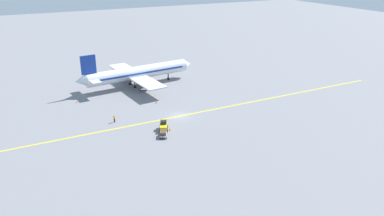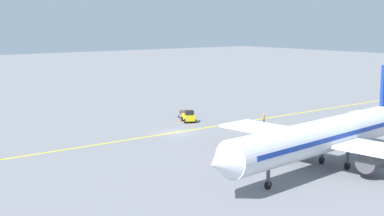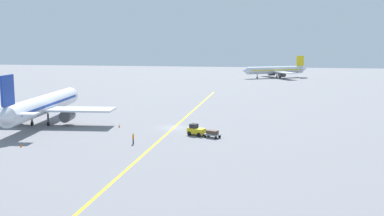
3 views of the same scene
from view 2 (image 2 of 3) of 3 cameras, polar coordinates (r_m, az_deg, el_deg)
name	(u,v)px [view 2 (image 2 of 3)]	position (r m, az deg, el deg)	size (l,w,h in m)	color
ground_plane	(177,132)	(77.05, -1.65, -2.60)	(400.00, 400.00, 0.00)	slate
apron_yellow_centreline	(177,132)	(77.05, -1.65, -2.60)	(0.40, 120.00, 0.01)	yellow
airplane_at_gate	(327,136)	(58.94, 14.26, -2.86)	(28.39, 35.54, 10.60)	silver
baggage_tug_white	(188,116)	(84.62, -0.38, -0.91)	(3.35, 2.67, 2.11)	gold
baggage_cart_trailing	(184,114)	(87.81, -0.88, -0.64)	(2.94, 2.33, 1.24)	gray
ground_crew_worker	(264,118)	(83.58, 7.68, -1.11)	(0.38, 0.51, 1.68)	#23232D
traffic_cone_near_nose	(233,141)	(70.39, 4.34, -3.52)	(0.32, 0.32, 0.55)	orange
traffic_cone_mid_apron	(375,136)	(77.63, 18.89, -2.80)	(0.32, 0.32, 0.55)	orange
traffic_cone_by_wingtip	(180,120)	(84.72, -1.29, -1.33)	(0.32, 0.32, 0.55)	orange
traffic_cone_far_edge	(183,118)	(86.70, -0.92, -1.09)	(0.32, 0.32, 0.55)	orange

